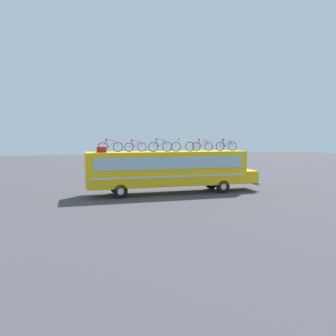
{
  "coord_description": "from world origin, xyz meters",
  "views": [
    {
      "loc": [
        -6.81,
        -23.48,
        4.18
      ],
      "look_at": [
        0.05,
        0.0,
        1.92
      ],
      "focal_mm": 35.14,
      "sensor_mm": 36.0,
      "label": 1
    }
  ],
  "objects_px": {
    "rooftop_bicycle_3": "(160,146)",
    "rooftop_bicycle_5": "(202,146)",
    "rooftop_bicycle_2": "(135,147)",
    "rooftop_bicycle_6": "(226,146)",
    "rooftop_bicycle_1": "(110,147)",
    "bus": "(170,169)",
    "luggage_bag_1": "(101,150)",
    "rooftop_bicycle_4": "(183,146)"
  },
  "relations": [
    {
      "from": "rooftop_bicycle_1",
      "to": "rooftop_bicycle_2",
      "type": "xyz_separation_m",
      "value": [
        1.82,
        0.01,
        -0.02
      ]
    },
    {
      "from": "rooftop_bicycle_1",
      "to": "rooftop_bicycle_2",
      "type": "height_order",
      "value": "rooftop_bicycle_1"
    },
    {
      "from": "luggage_bag_1",
      "to": "rooftop_bicycle_1",
      "type": "height_order",
      "value": "rooftop_bicycle_1"
    },
    {
      "from": "luggage_bag_1",
      "to": "rooftop_bicycle_4",
      "type": "bearing_deg",
      "value": -0.95
    },
    {
      "from": "bus",
      "to": "rooftop_bicycle_5",
      "type": "distance_m",
      "value": 3.19
    },
    {
      "from": "rooftop_bicycle_2",
      "to": "rooftop_bicycle_5",
      "type": "height_order",
      "value": "rooftop_bicycle_5"
    },
    {
      "from": "rooftop_bicycle_3",
      "to": "rooftop_bicycle_5",
      "type": "distance_m",
      "value": 3.63
    },
    {
      "from": "luggage_bag_1",
      "to": "rooftop_bicycle_1",
      "type": "bearing_deg",
      "value": 45.56
    },
    {
      "from": "rooftop_bicycle_3",
      "to": "rooftop_bicycle_4",
      "type": "bearing_deg",
      "value": -1.82
    },
    {
      "from": "bus",
      "to": "luggage_bag_1",
      "type": "distance_m",
      "value": 5.3
    },
    {
      "from": "rooftop_bicycle_3",
      "to": "rooftop_bicycle_6",
      "type": "xyz_separation_m",
      "value": [
        5.32,
        0.06,
        -0.01
      ]
    },
    {
      "from": "rooftop_bicycle_4",
      "to": "rooftop_bicycle_5",
      "type": "xyz_separation_m",
      "value": [
        1.84,
        0.71,
        -0.02
      ]
    },
    {
      "from": "bus",
      "to": "rooftop_bicycle_3",
      "type": "height_order",
      "value": "rooftop_bicycle_3"
    },
    {
      "from": "rooftop_bicycle_4",
      "to": "rooftop_bicycle_5",
      "type": "relative_size",
      "value": 1.06
    },
    {
      "from": "rooftop_bicycle_4",
      "to": "rooftop_bicycle_6",
      "type": "relative_size",
      "value": 1.03
    },
    {
      "from": "rooftop_bicycle_2",
      "to": "rooftop_bicycle_5",
      "type": "relative_size",
      "value": 0.95
    },
    {
      "from": "rooftop_bicycle_1",
      "to": "rooftop_bicycle_3",
      "type": "bearing_deg",
      "value": -12.24
    },
    {
      "from": "bus",
      "to": "rooftop_bicycle_6",
      "type": "height_order",
      "value": "rooftop_bicycle_6"
    },
    {
      "from": "rooftop_bicycle_2",
      "to": "rooftop_bicycle_6",
      "type": "distance_m",
      "value": 7.03
    },
    {
      "from": "rooftop_bicycle_2",
      "to": "rooftop_bicycle_6",
      "type": "height_order",
      "value": "rooftop_bicycle_6"
    },
    {
      "from": "rooftop_bicycle_4",
      "to": "bus",
      "type": "bearing_deg",
      "value": 153.73
    },
    {
      "from": "rooftop_bicycle_1",
      "to": "rooftop_bicycle_3",
      "type": "relative_size",
      "value": 1.0
    },
    {
      "from": "bus",
      "to": "rooftop_bicycle_4",
      "type": "xyz_separation_m",
      "value": [
        0.87,
        -0.43,
        1.69
      ]
    },
    {
      "from": "rooftop_bicycle_1",
      "to": "rooftop_bicycle_6",
      "type": "height_order",
      "value": "rooftop_bicycle_6"
    },
    {
      "from": "luggage_bag_1",
      "to": "rooftop_bicycle_2",
      "type": "bearing_deg",
      "value": 16.02
    },
    {
      "from": "bus",
      "to": "rooftop_bicycle_1",
      "type": "height_order",
      "value": "rooftop_bicycle_1"
    },
    {
      "from": "rooftop_bicycle_6",
      "to": "luggage_bag_1",
      "type": "bearing_deg",
      "value": -179.91
    },
    {
      "from": "rooftop_bicycle_4",
      "to": "rooftop_bicycle_6",
      "type": "height_order",
      "value": "rooftop_bicycle_4"
    },
    {
      "from": "rooftop_bicycle_3",
      "to": "rooftop_bicycle_5",
      "type": "relative_size",
      "value": 1.03
    },
    {
      "from": "luggage_bag_1",
      "to": "rooftop_bicycle_6",
      "type": "distance_m",
      "value": 9.52
    },
    {
      "from": "luggage_bag_1",
      "to": "rooftop_bicycle_4",
      "type": "height_order",
      "value": "rooftop_bicycle_4"
    },
    {
      "from": "rooftop_bicycle_3",
      "to": "rooftop_bicycle_6",
      "type": "height_order",
      "value": "rooftop_bicycle_3"
    },
    {
      "from": "rooftop_bicycle_3",
      "to": "rooftop_bicycle_6",
      "type": "bearing_deg",
      "value": 0.62
    },
    {
      "from": "rooftop_bicycle_5",
      "to": "rooftop_bicycle_6",
      "type": "distance_m",
      "value": 1.84
    },
    {
      "from": "luggage_bag_1",
      "to": "rooftop_bicycle_6",
      "type": "bearing_deg",
      "value": 0.09
    },
    {
      "from": "bus",
      "to": "rooftop_bicycle_6",
      "type": "relative_size",
      "value": 7.49
    },
    {
      "from": "bus",
      "to": "rooftop_bicycle_4",
      "type": "relative_size",
      "value": 7.28
    },
    {
      "from": "rooftop_bicycle_6",
      "to": "rooftop_bicycle_4",
      "type": "bearing_deg",
      "value": -178.19
    },
    {
      "from": "luggage_bag_1",
      "to": "rooftop_bicycle_1",
      "type": "relative_size",
      "value": 0.36
    },
    {
      "from": "rooftop_bicycle_3",
      "to": "rooftop_bicycle_5",
      "type": "bearing_deg",
      "value": 10.34
    },
    {
      "from": "rooftop_bicycle_1",
      "to": "rooftop_bicycle_4",
      "type": "relative_size",
      "value": 0.98
    },
    {
      "from": "rooftop_bicycle_6",
      "to": "rooftop_bicycle_1",
      "type": "bearing_deg",
      "value": 175.45
    }
  ]
}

